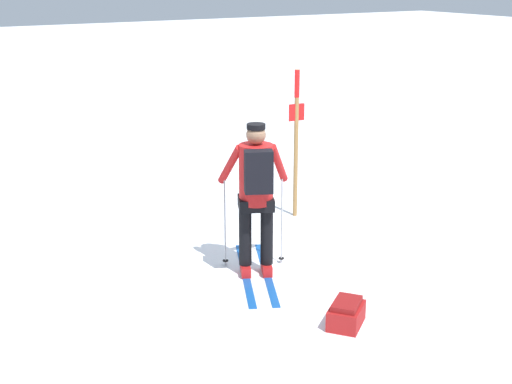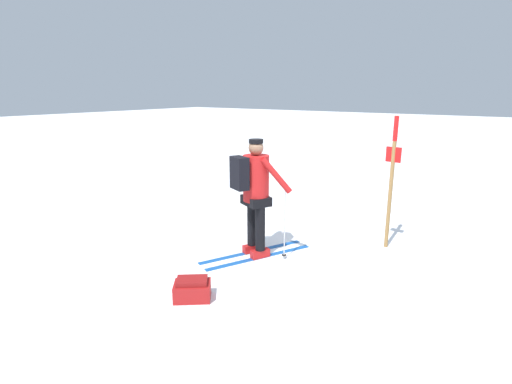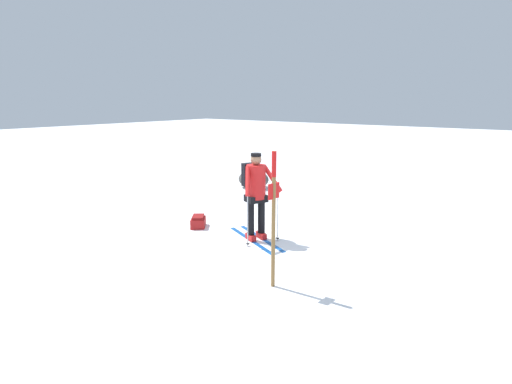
{
  "view_description": "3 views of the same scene",
  "coord_description": "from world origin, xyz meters",
  "px_view_note": "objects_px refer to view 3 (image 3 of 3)",
  "views": [
    {
      "loc": [
        7.18,
        -4.61,
        3.5
      ],
      "look_at": [
        0.43,
        -0.61,
        1.03
      ],
      "focal_mm": 50.0,
      "sensor_mm": 36.0,
      "label": 1
    },
    {
      "loc": [
        5.23,
        2.77,
        2.54
      ],
      "look_at": [
        0.43,
        -0.61,
        1.03
      ],
      "focal_mm": 28.0,
      "sensor_mm": 36.0,
      "label": 2
    },
    {
      "loc": [
        -4.41,
        5.78,
        2.88
      ],
      "look_at": [
        0.43,
        -0.61,
        1.03
      ],
      "focal_mm": 28.0,
      "sensor_mm": 36.0,
      "label": 3
    }
  ],
  "objects_px": {
    "trail_marker": "(274,208)",
    "rock_boulder": "(254,179)",
    "skier": "(255,189)",
    "dropped_backpack": "(198,222)"
  },
  "relations": [
    {
      "from": "trail_marker",
      "to": "rock_boulder",
      "type": "bearing_deg",
      "value": -50.11
    },
    {
      "from": "trail_marker",
      "to": "rock_boulder",
      "type": "height_order",
      "value": "trail_marker"
    },
    {
      "from": "rock_boulder",
      "to": "skier",
      "type": "bearing_deg",
      "value": 127.95
    },
    {
      "from": "skier",
      "to": "dropped_backpack",
      "type": "height_order",
      "value": "skier"
    },
    {
      "from": "dropped_backpack",
      "to": "rock_boulder",
      "type": "height_order",
      "value": "rock_boulder"
    },
    {
      "from": "skier",
      "to": "trail_marker",
      "type": "xyz_separation_m",
      "value": [
        -1.55,
        1.58,
        0.2
      ]
    },
    {
      "from": "trail_marker",
      "to": "rock_boulder",
      "type": "distance_m",
      "value": 7.34
    },
    {
      "from": "rock_boulder",
      "to": "dropped_backpack",
      "type": "bearing_deg",
      "value": 110.61
    },
    {
      "from": "rock_boulder",
      "to": "trail_marker",
      "type": "bearing_deg",
      "value": 129.89
    },
    {
      "from": "skier",
      "to": "dropped_backpack",
      "type": "relative_size",
      "value": 3.36
    }
  ]
}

